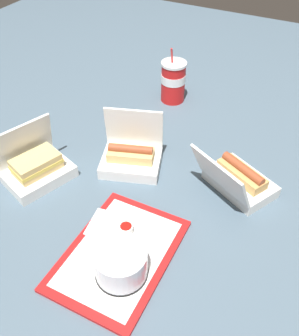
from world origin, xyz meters
The scene contains 10 objects.
ground_plane centered at (0.00, 0.00, 0.00)m, with size 3.20×3.20×0.00m, color #4C6070.
food_tray centered at (0.30, 0.05, 0.01)m, with size 0.37×0.26×0.01m.
cake_container centered at (0.35, 0.09, 0.05)m, with size 0.13×0.13×0.08m.
ketchup_cup centered at (0.23, 0.03, 0.03)m, with size 0.04×0.04×0.02m.
napkin_stack centered at (0.24, -0.03, 0.02)m, with size 0.10×0.10×0.00m, color white.
plastic_fork centered at (0.29, 0.13, 0.02)m, with size 0.11×0.01×0.01m, color white.
clamshell_hotdog_front centered at (-0.03, -0.10, 0.04)m, with size 0.21×0.23×0.19m.
clamshell_sandwich_back centered at (0.17, -0.33, 0.04)m, with size 0.24×0.21×0.18m.
clamshell_hotdog_corner centered at (-0.08, 0.25, 0.04)m, with size 0.27×0.28×0.16m.
soda_cup_center centered at (-0.47, -0.15, 0.09)m, with size 0.10×0.10×0.23m.
Camera 1 is at (0.79, 0.39, 0.83)m, focal length 40.00 mm.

